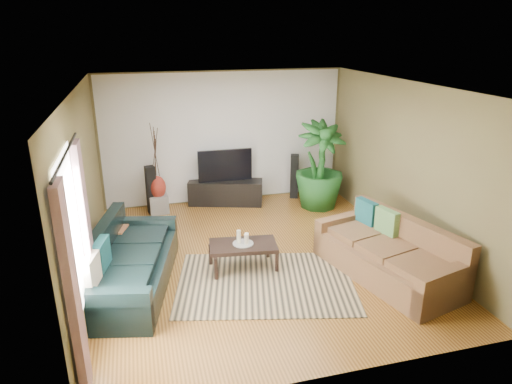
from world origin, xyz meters
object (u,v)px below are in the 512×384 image
object	(u,v)px
sofa_left	(130,260)
pedestal	(159,204)
television	(225,165)
speaker_left	(151,190)
tv_stand	(226,192)
vase	(157,187)
side_table	(113,242)
speaker_right	(294,176)
sofa_right	(387,250)
potted_plant	(320,165)
coffee_table	(243,256)

from	to	relation	value
sofa_left	pedestal	bearing A→B (deg)	1.89
television	speaker_left	world-z (taller)	television
speaker_left	tv_stand	bearing A→B (deg)	-8.03
sofa_left	tv_stand	size ratio (longest dim) A/B	1.53
pedestal	vase	bearing A→B (deg)	0.00
sofa_left	pedestal	distance (m)	2.81
pedestal	vase	size ratio (longest dim) A/B	0.78
sofa_left	speaker_left	bearing A→B (deg)	4.36
pedestal	side_table	bearing A→B (deg)	-115.04
television	speaker_right	world-z (taller)	television
sofa_left	tv_stand	bearing A→B (deg)	-20.78
sofa_right	potted_plant	distance (m)	2.92
sofa_right	vase	size ratio (longest dim) A/B	4.79
coffee_table	side_table	world-z (taller)	side_table
potted_plant	vase	size ratio (longest dim) A/B	3.82
television	speaker_right	bearing A→B (deg)	0.00
coffee_table	potted_plant	xyz separation A→B (m)	(2.08, 2.12, 0.67)
sofa_left	side_table	size ratio (longest dim) A/B	4.28
pedestal	speaker_right	bearing A→B (deg)	2.48
sofa_left	tv_stand	distance (m)	3.47
sofa_right	pedestal	size ratio (longest dim) A/B	6.13
coffee_table	side_table	distance (m)	2.12
coffee_table	potted_plant	distance (m)	3.05
sofa_right	speaker_left	world-z (taller)	speaker_left
sofa_left	television	world-z (taller)	television
speaker_right	tv_stand	bearing A→B (deg)	-160.88
television	speaker_left	size ratio (longest dim) A/B	1.16
speaker_left	vase	xyz separation A→B (m)	(0.12, -0.00, 0.04)
vase	television	bearing A→B (deg)	5.17
tv_stand	speaker_right	xyz separation A→B (m)	(1.51, 0.00, 0.22)
sofa_left	speaker_right	size ratio (longest dim) A/B	2.44
potted_plant	side_table	bearing A→B (deg)	-162.90
sofa_left	pedestal	xyz separation A→B (m)	(0.54, 2.75, -0.24)
speaker_left	side_table	xyz separation A→B (m)	(-0.70, -1.76, -0.21)
television	vase	world-z (taller)	television
pedestal	side_table	size ratio (longest dim) A/B	0.66
tv_stand	potted_plant	distance (m)	2.02
speaker_left	speaker_right	world-z (taller)	speaker_left
coffee_table	television	world-z (taller)	television
coffee_table	potted_plant	bearing A→B (deg)	53.02
tv_stand	pedestal	xyz separation A→B (m)	(-1.38, -0.13, -0.07)
sofa_right	television	world-z (taller)	television
speaker_left	potted_plant	size ratio (longest dim) A/B	0.55
sofa_right	pedestal	world-z (taller)	sofa_right
speaker_right	vase	bearing A→B (deg)	-158.40
coffee_table	potted_plant	world-z (taller)	potted_plant
speaker_left	vase	world-z (taller)	speaker_left
sofa_right	speaker_left	size ratio (longest dim) A/B	2.30
tv_stand	vase	xyz separation A→B (m)	(-1.38, -0.13, 0.27)
sofa_right	speaker_right	size ratio (longest dim) A/B	2.32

